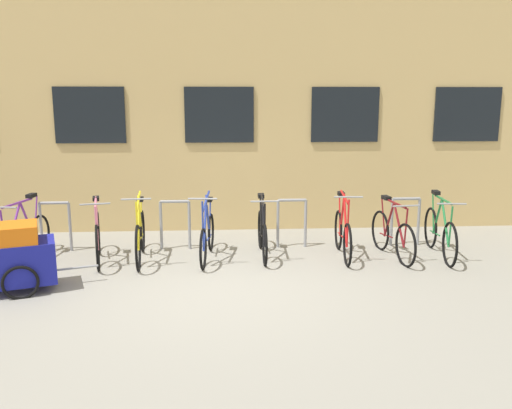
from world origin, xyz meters
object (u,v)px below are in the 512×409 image
bicycle_yellow (140,236)px  bicycle_green (440,232)px  bicycle_blue (207,236)px  bicycle_red (343,233)px  bike_trailer (18,256)px  bicycle_purple (23,238)px  bicycle_black (262,233)px  bicycle_maroon (392,235)px  bicycle_pink (98,237)px

bicycle_yellow → bicycle_green: bearing=-1.0°
bicycle_blue → bicycle_red: bicycle_blue is taller
bicycle_green → bike_trailer: (-6.27, -1.24, 0.09)m
bicycle_yellow → bicycle_purple: bicycle_yellow is taller
bicycle_yellow → bicycle_purple: (-1.83, 0.02, -0.02)m
bicycle_blue → bicycle_purple: bicycle_blue is taller
bicycle_black → bike_trailer: (-3.37, -1.43, 0.11)m
bicycle_red → bike_trailer: bearing=-164.4°
bike_trailer → bicycle_green: bearing=11.2°
bicycle_black → bicycle_maroon: bicycle_black is taller
bicycle_black → bicycle_maroon: (2.10, -0.21, 0.00)m
bicycle_black → bicycle_purple: size_ratio=0.96×
bicycle_red → bike_trailer: 4.86m
bicycle_purple → bicycle_pink: size_ratio=1.05×
bicycle_black → bicycle_purple: 3.80m
bicycle_black → bicycle_red: (1.30, -0.13, 0.01)m
bicycle_red → bicycle_blue: bearing=179.3°
bicycle_blue → bicycle_purple: 2.90m
bicycle_blue → bicycle_maroon: 3.00m
bicycle_blue → bicycle_pink: 1.73m
bicycle_blue → bicycle_green: size_ratio=0.93×
bicycle_red → bicycle_pink: 3.93m
bicycle_yellow → bicycle_maroon: bearing=-1.5°
bicycle_maroon → bicycle_pink: size_ratio=1.00×
bicycle_blue → bicycle_red: 2.20m
bicycle_yellow → bike_trailer: size_ratio=1.19×
bicycle_black → bicycle_pink: size_ratio=1.01×
bicycle_blue → bicycle_pink: (-1.73, -0.03, 0.02)m
bicycle_maroon → bicycle_yellow: (-4.06, 0.11, 0.02)m
bicycle_maroon → bicycle_purple: bicycle_purple is taller
bicycle_red → bicycle_pink: size_ratio=1.00×
bicycle_yellow → bike_trailer: bearing=-136.7°
bicycle_black → bicycle_yellow: size_ratio=0.95×
bicycle_green → bicycle_pink: (-5.52, 0.06, -0.00)m
bicycle_pink → bicycle_purple: bearing=177.5°
bicycle_black → bike_trailer: size_ratio=1.13×
bicycle_yellow → bicycle_blue: bearing=0.1°
bicycle_maroon → bicycle_red: (-0.80, 0.08, 0.01)m
bicycle_blue → bicycle_maroon: (3.00, -0.11, 0.01)m
bicycle_yellow → bicycle_pink: 0.66m
bicycle_maroon → bicycle_blue: bearing=177.9°
bicycle_black → bicycle_yellow: bicycle_yellow is taller
bicycle_maroon → bike_trailer: bearing=-167.4°
bike_trailer → bicycle_black: bearing=23.0°
bicycle_blue → bike_trailer: (-2.48, -1.33, 0.11)m
bicycle_blue → bicycle_purple: size_ratio=0.97×
bicycle_maroon → bicycle_black: bearing=174.2°
bicycle_purple → bicycle_green: bearing=-1.0°
bicycle_pink → bicycle_yellow: bearing=2.2°
bicycle_blue → bicycle_yellow: bearing=-179.9°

